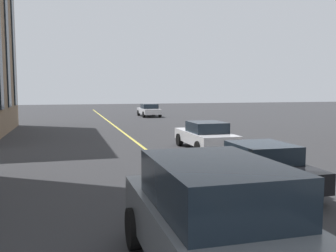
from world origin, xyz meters
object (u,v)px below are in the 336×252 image
(car_white_mid, at_px, (206,135))
(car_black_far, at_px, (259,165))
(car_grey_parked_a, at_px, (215,221))
(car_white_parked_b, at_px, (149,110))

(car_white_mid, distance_m, car_black_far, 7.19)
(car_grey_parked_a, distance_m, car_black_far, 5.75)
(car_white_parked_b, height_order, car_grey_parked_a, car_grey_parked_a)
(car_white_parked_b, distance_m, car_white_mid, 22.44)
(car_white_parked_b, relative_size, car_black_far, 1.00)
(car_white_parked_b, relative_size, car_white_mid, 1.00)
(car_grey_parked_a, bearing_deg, car_white_mid, -20.46)
(car_grey_parked_a, distance_m, car_white_mid, 12.59)
(car_white_mid, height_order, car_black_far, same)
(car_grey_parked_a, relative_size, car_black_far, 1.07)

